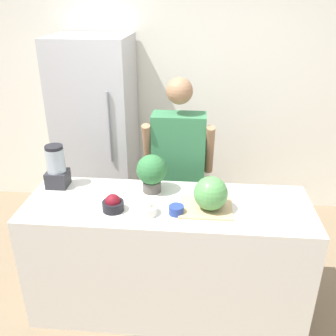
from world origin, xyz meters
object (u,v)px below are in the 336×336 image
at_px(bowl_cherries, 113,204).
at_px(potted_plant, 152,172).
at_px(bowl_small_blue, 176,210).
at_px(bowl_cream, 146,209).
at_px(refrigerator, 98,133).
at_px(person, 178,171).
at_px(watermelon, 211,193).
at_px(blender, 56,167).

distance_m(bowl_cherries, potted_plant, 0.38).
distance_m(bowl_cherries, bowl_small_blue, 0.42).
bearing_deg(bowl_cream, refrigerator, 116.08).
bearing_deg(person, bowl_cherries, -115.66).
distance_m(watermelon, bowl_small_blue, 0.25).
distance_m(person, potted_plant, 0.58).
distance_m(bowl_cherries, blender, 0.58).
distance_m(bowl_cream, bowl_small_blue, 0.20).
height_order(bowl_cherries, bowl_cream, bowl_cherries).
xyz_separation_m(person, potted_plant, (-0.16, -0.51, 0.23)).
distance_m(refrigerator, bowl_small_blue, 1.65).
bearing_deg(potted_plant, bowl_cream, -90.11).
relative_size(bowl_cream, potted_plant, 0.53).
bearing_deg(blender, watermelon, -12.47).
height_order(watermelon, potted_plant, potted_plant).
bearing_deg(bowl_cream, bowl_small_blue, 4.53).
relative_size(refrigerator, blender, 5.82).
xyz_separation_m(person, bowl_cream, (-0.16, -0.82, 0.11)).
bearing_deg(blender, refrigerator, 89.32).
bearing_deg(bowl_small_blue, watermelon, 16.85).
distance_m(blender, potted_plant, 0.70).
distance_m(refrigerator, watermelon, 1.73).
bearing_deg(potted_plant, blender, 178.34).
xyz_separation_m(watermelon, blender, (-1.12, 0.25, 0.03)).
bearing_deg(blender, bowl_cream, -25.11).
height_order(watermelon, bowl_cream, watermelon).
xyz_separation_m(refrigerator, person, (0.85, -0.59, -0.11)).
xyz_separation_m(bowl_small_blue, blender, (-0.90, 0.31, 0.12)).
bearing_deg(bowl_cherries, person, 64.34).
height_order(bowl_small_blue, potted_plant, potted_plant).
bearing_deg(potted_plant, person, 72.46).
relative_size(watermelon, bowl_cherries, 1.57).
height_order(bowl_cherries, blender, blender).
height_order(bowl_small_blue, blender, blender).
bearing_deg(bowl_cherries, blender, 147.65).
height_order(person, watermelon, person).
relative_size(blender, potted_plant, 1.14).
distance_m(watermelon, blender, 1.15).
height_order(bowl_cream, potted_plant, potted_plant).
bearing_deg(refrigerator, person, -34.78).
bearing_deg(potted_plant, refrigerator, 122.10).
bearing_deg(watermelon, blender, 167.53).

